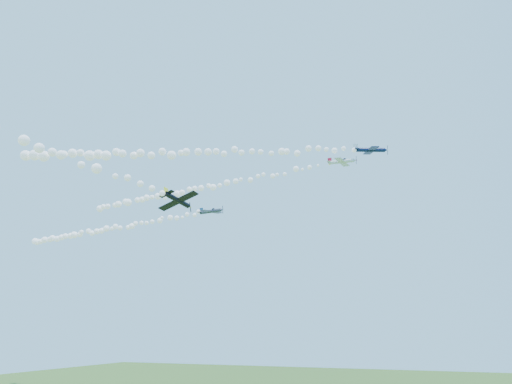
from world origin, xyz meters
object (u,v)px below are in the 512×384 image
(plane_navy, at_px, (371,150))
(plane_white, at_px, (342,161))
(plane_grey, at_px, (211,211))
(plane_black, at_px, (178,200))

(plane_navy, bearing_deg, plane_white, 164.14)
(plane_white, bearing_deg, plane_navy, 10.68)
(plane_white, xyz_separation_m, plane_grey, (-37.40, 15.53, -2.88))
(plane_grey, bearing_deg, plane_white, -13.90)
(plane_white, xyz_separation_m, plane_black, (-24.31, -22.74, -12.24))
(plane_white, distance_m, plane_grey, 40.60)
(plane_black, bearing_deg, plane_navy, -44.16)
(plane_navy, distance_m, plane_black, 40.50)
(plane_navy, xyz_separation_m, plane_grey, (-43.25, 15.18, -4.71))
(plane_grey, relative_size, plane_black, 1.09)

